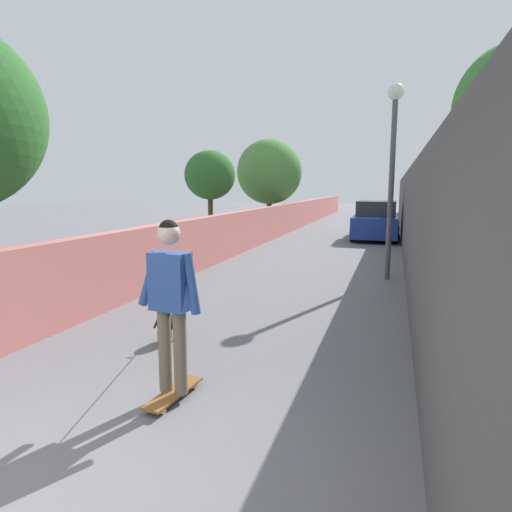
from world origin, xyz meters
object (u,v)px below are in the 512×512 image
object	(u,v)px
tree_left_mid	(269,172)
car_near	(376,221)
person_skateboarder	(171,293)
lamp_post	(393,148)
skateboard	(174,393)
tree_left_near	(210,176)
dog	(169,322)

from	to	relation	value
tree_left_mid	car_near	size ratio (longest dim) A/B	1.09
person_skateboarder	car_near	world-z (taller)	person_skateboarder
lamp_post	car_near	bearing A→B (deg)	4.28
skateboard	tree_left_mid	bearing A→B (deg)	12.74
tree_left_mid	person_skateboarder	world-z (taller)	tree_left_mid
tree_left_near	skateboard	world-z (taller)	tree_left_near
tree_left_mid	car_near	distance (m)	6.01
tree_left_near	skateboard	bearing A→B (deg)	-158.39
person_skateboarder	car_near	bearing A→B (deg)	-5.17
dog	lamp_post	bearing A→B (deg)	-28.24
tree_left_near	tree_left_mid	distance (m)	6.03
dog	car_near	world-z (taller)	car_near
tree_left_near	tree_left_mid	bearing A→B (deg)	-4.81
skateboard	car_near	size ratio (longest dim) A/B	0.20
lamp_post	skateboard	xyz separation A→B (m)	(-6.66, 1.93, -2.89)
tree_left_near	skateboard	size ratio (longest dim) A/B	4.14
tree_left_mid	skateboard	size ratio (longest dim) A/B	5.33
skateboard	car_near	world-z (taller)	car_near
tree_left_near	person_skateboarder	bearing A→B (deg)	-158.39
lamp_post	person_skateboarder	world-z (taller)	lamp_post
lamp_post	tree_left_mid	bearing A→B (deg)	29.24
tree_left_near	skateboard	distance (m)	12.03
person_skateboarder	tree_left_near	bearing A→B (deg)	21.61
tree_left_near	car_near	distance (m)	7.01
tree_left_near	car_near	size ratio (longest dim) A/B	0.85
dog	skateboard	bearing A→B (deg)	-150.07
dog	tree_left_near	bearing A→B (deg)	20.21
skateboard	person_skateboarder	bearing A→B (deg)	178.21
tree_left_near	lamp_post	size ratio (longest dim) A/B	0.78
tree_left_mid	dog	size ratio (longest dim) A/B	2.43
tree_left_mid	dog	bearing A→B (deg)	-169.09
tree_left_mid	person_skateboarder	size ratio (longest dim) A/B	2.52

